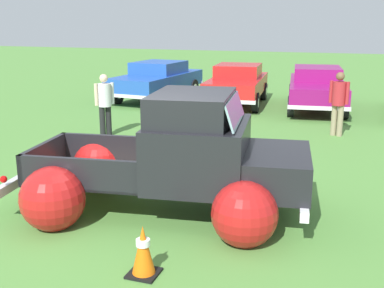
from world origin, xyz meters
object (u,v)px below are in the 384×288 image
at_px(show_car_1, 237,83).
at_px(spectator_0, 105,101).
at_px(lane_cone_0, 143,251).
at_px(show_car_0, 157,79).
at_px(show_car_2, 317,86).
at_px(vintage_pickup_truck, 182,167).
at_px(spectator_1, 339,100).

distance_m(show_car_1, spectator_0, 6.20).
bearing_deg(spectator_0, lane_cone_0, -17.46).
xyz_separation_m(show_car_0, show_car_2, (5.94, -0.15, -0.00)).
xyz_separation_m(spectator_0, lane_cone_0, (3.95, -6.17, -0.61)).
height_order(vintage_pickup_truck, show_car_2, vintage_pickup_truck).
height_order(show_car_0, lane_cone_0, show_car_0).
bearing_deg(spectator_1, vintage_pickup_truck, -178.99).
height_order(show_car_0, spectator_1, spectator_1).
bearing_deg(vintage_pickup_truck, spectator_0, 123.43).
bearing_deg(show_car_1, show_car_0, -97.75).
bearing_deg(spectator_1, show_car_2, 32.21).
distance_m(show_car_0, show_car_1, 3.18).
bearing_deg(vintage_pickup_truck, lane_cone_0, -91.16).
bearing_deg(show_car_0, spectator_0, 15.07).
relative_size(vintage_pickup_truck, spectator_0, 2.98).
bearing_deg(spectator_1, lane_cone_0, -173.25).
height_order(spectator_0, lane_cone_0, spectator_0).
bearing_deg(show_car_2, show_car_0, -98.79).
distance_m(vintage_pickup_truck, show_car_1, 10.15).
xyz_separation_m(vintage_pickup_truck, spectator_0, (-3.71, 4.19, 0.16)).
distance_m(vintage_pickup_truck, spectator_1, 6.55).
bearing_deg(lane_cone_0, spectator_0, 122.67).
height_order(vintage_pickup_truck, spectator_0, vintage_pickup_truck).
bearing_deg(show_car_1, spectator_1, 38.60).
bearing_deg(show_car_0, show_car_2, 93.26).
xyz_separation_m(spectator_0, spectator_1, (5.74, 2.03, 0.03)).
relative_size(show_car_1, spectator_0, 2.67).
height_order(show_car_1, spectator_0, spectator_0).
distance_m(vintage_pickup_truck, show_car_0, 11.24).
height_order(vintage_pickup_truck, spectator_1, vintage_pickup_truck).
bearing_deg(spectator_0, show_car_1, 110.20).
height_order(show_car_1, spectator_1, spectator_1).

